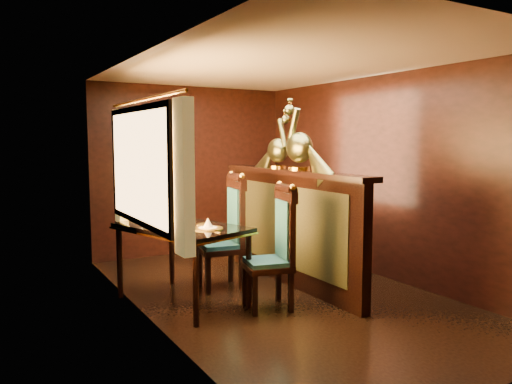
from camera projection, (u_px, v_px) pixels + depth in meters
ground at (281, 295)px, 5.52m from camera, size 5.00×5.00×0.00m
room_shell at (274, 152)px, 5.32m from camera, size 3.04×5.04×2.52m
partition at (291, 225)px, 5.86m from camera, size 0.26×2.70×1.36m
dining_table at (181, 232)px, 5.18m from camera, size 1.22×1.58×1.02m
chair_left at (278, 243)px, 5.05m from camera, size 0.56×0.57×1.28m
chair_right at (230, 227)px, 5.76m from camera, size 0.55×0.57×1.34m
peacock_left at (300, 134)px, 5.61m from camera, size 0.26×0.69×0.82m
peacock_right at (278, 140)px, 6.01m from camera, size 0.22×0.58×0.70m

